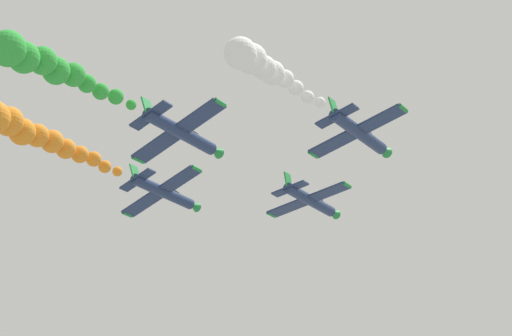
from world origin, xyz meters
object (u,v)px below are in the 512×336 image
object	(u,v)px
airplane_lead	(311,200)
airplane_left_outer	(182,133)
airplane_left_inner	(164,192)
airplane_right_inner	(360,133)

from	to	relation	value
airplane_lead	airplane_left_outer	world-z (taller)	airplane_lead
airplane_left_inner	airplane_lead	bearing A→B (deg)	45.17
airplane_lead	airplane_left_inner	size ratio (longest dim) A/B	1.00
airplane_lead	airplane_left_inner	bearing A→B (deg)	-134.83
airplane_lead	airplane_left_outer	bearing A→B (deg)	-89.99
airplane_lead	airplane_left_outer	distance (m)	22.05
airplane_left_inner	airplane_left_outer	distance (m)	15.55
airplane_lead	airplane_right_inner	xyz separation A→B (m)	(11.63, -11.58, 0.73)
airplane_right_inner	airplane_left_outer	distance (m)	15.68
airplane_left_inner	airplane_left_outer	world-z (taller)	airplane_left_inner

